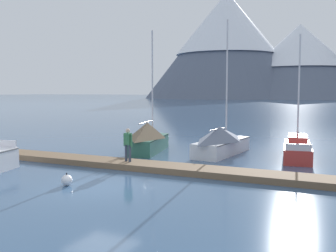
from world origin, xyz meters
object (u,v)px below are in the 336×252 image
sailboat_far_berth (297,148)px  person_on_dock (128,143)px  sailboat_mid_dock_port (150,138)px  sailboat_mid_dock_starboard (223,141)px  mooring_buoy_inner_mooring (67,180)px

sailboat_far_berth → person_on_dock: size_ratio=4.25×
sailboat_mid_dock_port → sailboat_far_berth: bearing=12.2°
sailboat_mid_dock_starboard → mooring_buoy_inner_mooring: size_ratio=15.36×
sailboat_far_berth → mooring_buoy_inner_mooring: sailboat_far_berth is taller
sailboat_mid_dock_port → person_on_dock: 5.38m
sailboat_mid_dock_starboard → sailboat_far_berth: (4.28, 0.88, -0.30)m
sailboat_mid_dock_port → sailboat_mid_dock_starboard: size_ratio=0.94×
sailboat_mid_dock_port → mooring_buoy_inner_mooring: (1.44, -9.53, -0.66)m
person_on_dock → mooring_buoy_inner_mooring: 4.52m
sailboat_mid_dock_starboard → sailboat_mid_dock_port: bearing=-167.2°
sailboat_mid_dock_starboard → mooring_buoy_inner_mooring: 11.03m
sailboat_mid_dock_starboard → sailboat_far_berth: sailboat_mid_dock_starboard is taller
sailboat_mid_dock_starboard → mooring_buoy_inner_mooring: sailboat_mid_dock_starboard is taller
sailboat_mid_dock_starboard → sailboat_far_berth: bearing=11.6°
sailboat_far_berth → person_on_dock: 10.12m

